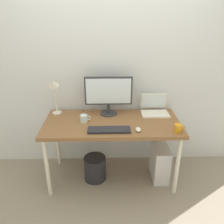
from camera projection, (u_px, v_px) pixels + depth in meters
The scene contains 12 objects.
ground_plane at pixel (112, 176), 2.91m from camera, with size 6.00×6.00×0.00m, color gray.
back_wall at pixel (111, 65), 2.77m from camera, with size 4.40×0.04×2.60m, color silver.
desk at pixel (112, 127), 2.64m from camera, with size 1.51×0.70×0.75m.
monitor at pixel (108, 93), 2.71m from camera, with size 0.55×0.20×0.46m.
laptop at pixel (154, 108), 2.82m from camera, with size 0.32×0.27×0.23m.
desk_lamp at pixel (54, 89), 2.67m from camera, with size 0.11×0.16×0.45m.
keyboard at pixel (109, 130), 2.41m from camera, with size 0.44×0.14×0.02m, color #232328.
mouse at pixel (138, 130), 2.41m from camera, with size 0.06×0.09×0.03m, color silver.
coffee_mug at pixel (178, 128), 2.38m from camera, with size 0.11×0.08×0.08m.
glass_cup at pixel (84, 118), 2.60m from camera, with size 0.12×0.08×0.08m.
computer_tower at pixel (160, 162), 2.83m from camera, with size 0.18×0.36×0.42m, color silver.
wastebasket at pixel (95, 168), 2.82m from camera, with size 0.26×0.26×0.30m, color #232328.
Camera 1 is at (-0.06, -2.35, 1.90)m, focal length 37.61 mm.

